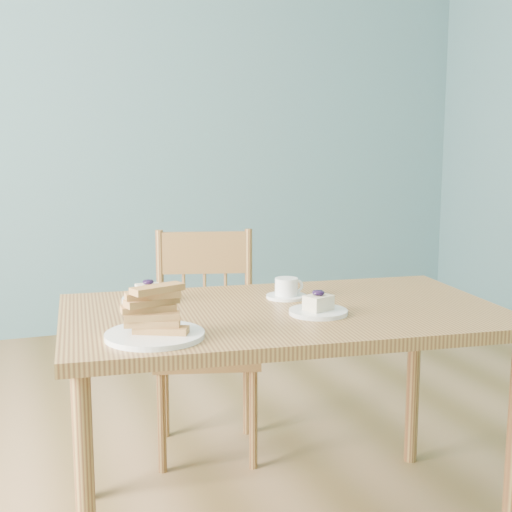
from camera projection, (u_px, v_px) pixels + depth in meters
room at (171, 57)px, 1.71m from camera, size 5.01×5.01×2.71m
dining_table at (283, 332)px, 2.05m from camera, size 1.32×0.84×0.67m
dining_chair at (206, 341)px, 2.63m from camera, size 0.45×0.44×0.81m
cheesecake_plate_near at (318, 308)px, 1.98m from camera, size 0.16×0.16×0.07m
cheesecake_plate_far at (148, 296)px, 2.14m from camera, size 0.16×0.16×0.07m
coffee_cup at (287, 289)px, 2.18m from camera, size 0.12×0.12×0.06m
biscotti_plate at (154, 321)px, 1.75m from camera, size 0.25×0.25×0.13m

